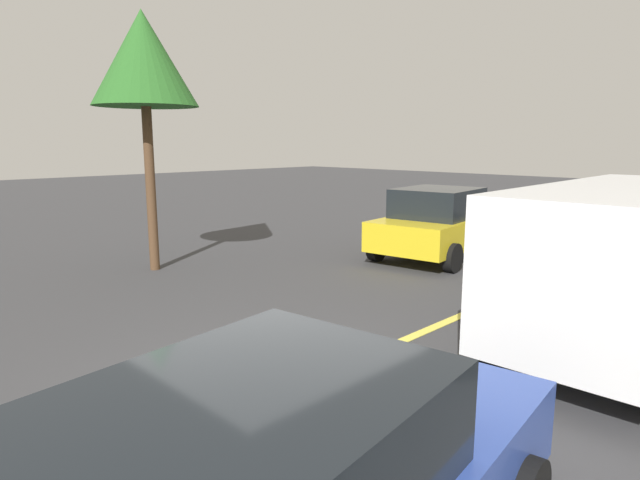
{
  "coord_description": "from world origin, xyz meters",
  "views": [
    {
      "loc": [
        -3.53,
        -4.26,
        2.77
      ],
      "look_at": [
        2.1,
        1.32,
        1.32
      ],
      "focal_mm": 30.34,
      "sensor_mm": 36.0,
      "label": 1
    }
  ],
  "objects": [
    {
      "name": "tree_left_verge",
      "position": [
        2.14,
        6.47,
        4.41
      ],
      "size": [
        2.17,
        2.17,
        5.42
      ],
      "color": "#513823",
      "rests_on": "ground_plane"
    },
    {
      "name": "lane_marking_centre",
      "position": [
        3.0,
        0.0,
        0.01
      ],
      "size": [
        28.0,
        0.16,
        0.01
      ],
      "primitive_type": "cube",
      "color": "#E0D14C"
    },
    {
      "name": "ground_plane",
      "position": [
        0.0,
        0.0,
        0.0
      ],
      "size": [
        80.0,
        80.0,
        0.0
      ],
      "primitive_type": "plane",
      "color": "#38383A"
    },
    {
      "name": "white_van",
      "position": [
        4.38,
        -2.21,
        1.27
      ],
      "size": [
        5.26,
        2.38,
        2.2
      ],
      "color": "white",
      "rests_on": "ground_plane"
    },
    {
      "name": "car_yellow_far_lane",
      "position": [
        7.68,
        2.79,
        0.84
      ],
      "size": [
        4.24,
        2.52,
        1.68
      ],
      "color": "gold",
      "rests_on": "ground_plane"
    }
  ]
}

